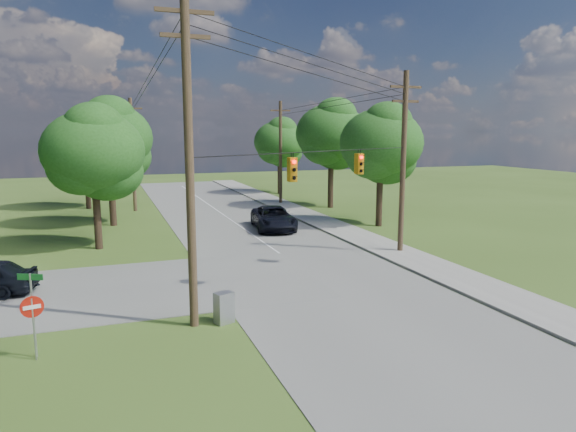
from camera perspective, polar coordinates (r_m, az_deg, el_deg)
name	(u,v)px	position (r m, az deg, el deg)	size (l,w,h in m)	color
ground	(313,314)	(20.57, 2.81, -10.86)	(140.00, 140.00, 0.00)	#3C581D
main_road	(312,276)	(25.68, 2.68, -6.67)	(10.00, 100.00, 0.03)	gray
sidewalk_east	(427,263)	(28.81, 15.15, -5.12)	(2.60, 100.00, 0.12)	#A8A69D
pole_sw	(189,157)	(18.45, -10.92, 6.47)	(2.00, 0.32, 12.00)	brown
pole_ne	(403,160)	(30.58, 12.68, 6.08)	(2.00, 0.32, 10.50)	brown
pole_north_e	(281,152)	(50.56, -0.83, 7.14)	(2.00, 0.32, 10.00)	brown
pole_north_w	(133,154)	(47.91, -16.88, 6.62)	(2.00, 0.32, 10.00)	brown
power_lines	(263,96)	(30.75, -2.84, 13.18)	(13.93, 29.62, 4.93)	black
traffic_signals	(328,166)	(24.43, 4.50, 5.56)	(4.91, 3.27, 1.05)	#C5800B
tree_w_near	(93,152)	(32.84, -20.82, 6.71)	(6.00, 6.00, 8.40)	#3C291E
tree_w_mid	(109,139)	(40.82, -19.28, 8.12)	(6.40, 6.40, 9.22)	#3C291E
tree_w_far	(85,141)	(50.84, -21.66, 7.76)	(6.00, 6.00, 8.73)	#3C291E
tree_e_near	(381,143)	(39.00, 10.29, 7.98)	(6.20, 6.20, 8.81)	#3C291E
tree_e_mid	(331,134)	(48.13, 4.84, 9.11)	(6.60, 6.60, 9.64)	#3C291E
tree_e_far	(279,142)	(58.94, -0.96, 8.23)	(5.80, 5.80, 8.32)	#3C291E
car_main_north	(273,218)	(37.51, -1.63, -0.22)	(2.74, 5.94, 1.65)	black
control_cabinet	(224,308)	(19.64, -7.13, -10.08)	(0.66, 0.48, 1.19)	#95979A
do_not_enter_sign	(33,313)	(18.03, -26.52, -9.63)	(0.68, 0.21, 2.09)	#95979A
street_name_sign	(32,305)	(18.18, -26.52, -8.81)	(0.77, 0.36, 2.76)	#95979A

